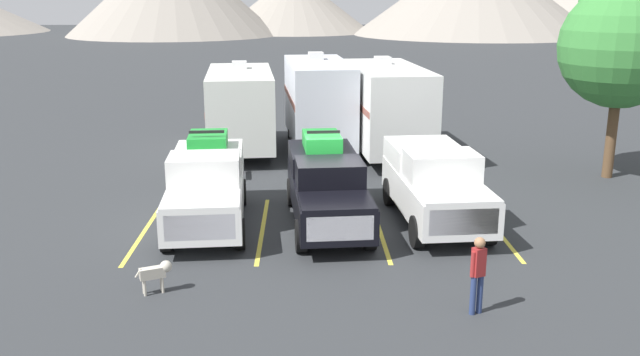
{
  "coord_description": "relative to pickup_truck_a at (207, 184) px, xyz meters",
  "views": [
    {
      "loc": [
        -0.48,
        -18.76,
        6.49
      ],
      "look_at": [
        0.0,
        0.48,
        1.2
      ],
      "focal_mm": 38.28,
      "sensor_mm": 36.0,
      "label": 1
    }
  ],
  "objects": [
    {
      "name": "pickup_truck_a",
      "position": [
        0.0,
        0.0,
        0.0
      ],
      "size": [
        2.49,
        5.73,
        2.57
      ],
      "color": "white",
      "rests_on": "ground"
    },
    {
      "name": "lot_stripe_b",
      "position": [
        1.59,
        -0.52,
        -1.17
      ],
      "size": [
        0.12,
        5.5,
        0.01
      ],
      "primitive_type": "cube",
      "color": "gold",
      "rests_on": "ground"
    },
    {
      "name": "dog",
      "position": [
        -0.49,
        -4.69,
        -0.68
      ],
      "size": [
        0.78,
        0.46,
        0.72
      ],
      "color": "beige",
      "rests_on": "ground"
    },
    {
      "name": "tree_a",
      "position": [
        13.73,
        4.8,
        3.85
      ],
      "size": [
        4.26,
        4.26,
        7.64
      ],
      "color": "brown",
      "rests_on": "ground"
    },
    {
      "name": "camper_trailer_c",
      "position": [
        6.11,
        8.28,
        0.88
      ],
      "size": [
        3.16,
        8.01,
        3.91
      ],
      "color": "white",
      "rests_on": "ground"
    },
    {
      "name": "camper_trailer_a",
      "position": [
        0.2,
        8.89,
        0.76
      ],
      "size": [
        3.1,
        7.66,
        3.67
      ],
      "color": "silver",
      "rests_on": "ground"
    },
    {
      "name": "lot_stripe_c",
      "position": [
        4.89,
        -0.52,
        -1.17
      ],
      "size": [
        0.12,
        5.5,
        0.01
      ],
      "primitive_type": "cube",
      "color": "gold",
      "rests_on": "ground"
    },
    {
      "name": "lot_stripe_a",
      "position": [
        -1.71,
        -0.52,
        -1.17
      ],
      "size": [
        0.12,
        5.5,
        0.01
      ],
      "primitive_type": "cube",
      "color": "gold",
      "rests_on": "ground"
    },
    {
      "name": "camper_trailer_b",
      "position": [
        3.39,
        9.33,
        0.92
      ],
      "size": [
        2.95,
        7.7,
        4.0
      ],
      "color": "silver",
      "rests_on": "ground"
    },
    {
      "name": "ground_plane",
      "position": [
        3.24,
        0.0,
        -1.18
      ],
      "size": [
        240.0,
        240.0,
        0.0
      ],
      "primitive_type": "plane",
      "color": "#2D3033"
    },
    {
      "name": "lot_stripe_d",
      "position": [
        8.19,
        -0.52,
        -1.17
      ],
      "size": [
        0.12,
        5.5,
        0.01
      ],
      "primitive_type": "cube",
      "color": "gold",
      "rests_on": "ground"
    },
    {
      "name": "pickup_truck_b",
      "position": [
        3.41,
        -0.02,
        -0.02
      ],
      "size": [
        2.41,
        5.95,
        2.54
      ],
      "color": "black",
      "rests_on": "ground"
    },
    {
      "name": "person_a",
      "position": [
        6.33,
        -5.88,
        -0.21
      ],
      "size": [
        0.35,
        0.28,
        1.68
      ],
      "color": "navy",
      "rests_on": "ground"
    },
    {
      "name": "pickup_truck_c",
      "position": [
        6.52,
        0.02,
        -0.02
      ],
      "size": [
        2.52,
        5.57,
        2.21
      ],
      "color": "white",
      "rests_on": "ground"
    }
  ]
}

